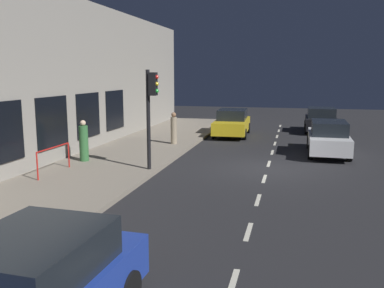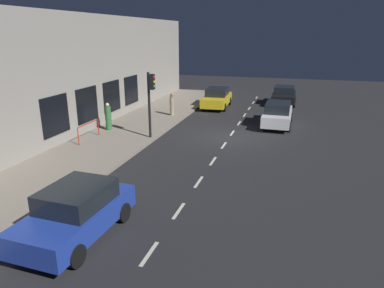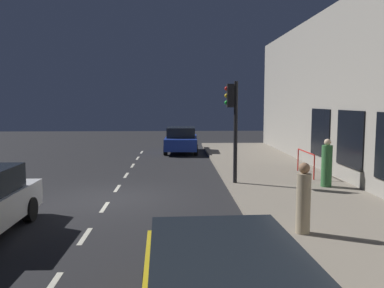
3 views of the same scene
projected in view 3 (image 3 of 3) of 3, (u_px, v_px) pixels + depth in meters
name	position (u px, v px, depth m)	size (l,w,h in m)	color
ground_plane	(110.00, 199.00, 12.95)	(60.00, 60.00, 0.00)	#232326
sidewalk	(301.00, 195.00, 13.19)	(4.50, 32.00, 0.15)	gray
building_facade	(382.00, 90.00, 12.93)	(0.65, 32.00, 7.05)	gray
lane_centre_line	(105.00, 207.00, 11.96)	(0.12, 27.20, 0.01)	beige
traffic_light	(233.00, 114.00, 14.55)	(0.49, 0.32, 3.72)	black
parked_car_0	(181.00, 140.00, 24.63)	(2.12, 4.09, 1.58)	#1E389E
pedestrian_0	(303.00, 200.00, 9.07)	(0.39, 0.39, 1.63)	gray
pedestrian_1	(327.00, 165.00, 14.09)	(0.52, 0.52, 1.69)	#336B38
red_railing	(306.00, 157.00, 16.33)	(0.05, 2.09, 0.97)	red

